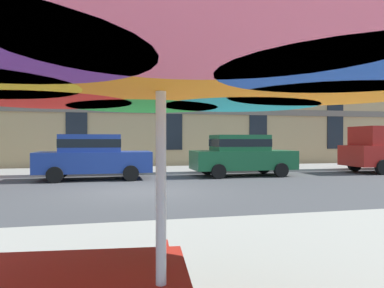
# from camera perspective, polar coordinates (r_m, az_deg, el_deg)

# --- Properties ---
(ground_plane) EXTENTS (120.00, 120.00, 0.00)m
(ground_plane) POSITION_cam_1_polar(r_m,az_deg,el_deg) (11.17, -8.36, -7.45)
(ground_plane) COLOR #424244
(sidewalk_far) EXTENTS (56.00, 3.60, 0.12)m
(sidewalk_far) POSITION_cam_1_polar(r_m,az_deg,el_deg) (17.91, -10.08, -4.16)
(sidewalk_far) COLOR gray
(sidewalk_far) RESTS_ON ground
(apartment_building) EXTENTS (41.28, 12.08, 12.80)m
(apartment_building) POSITION_cam_1_polar(r_m,az_deg,el_deg) (26.47, -10.99, 11.21)
(apartment_building) COLOR tan
(apartment_building) RESTS_ON ground
(sedan_blue) EXTENTS (4.40, 1.98, 1.78)m
(sedan_blue) POSITION_cam_1_polar(r_m,az_deg,el_deg) (14.75, -15.36, -1.77)
(sedan_blue) COLOR navy
(sedan_blue) RESTS_ON ground
(sedan_green) EXTENTS (4.40, 1.98, 1.78)m
(sedan_green) POSITION_cam_1_polar(r_m,az_deg,el_deg) (15.75, 7.85, -1.59)
(sedan_green) COLOR #195933
(sedan_green) RESTS_ON ground
(patio_umbrella) EXTENTS (3.36, 3.36, 2.46)m
(patio_umbrella) POSITION_cam_1_polar(r_m,az_deg,el_deg) (2.11, -4.96, 15.41)
(patio_umbrella) COLOR silver
(patio_umbrella) RESTS_ON ground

